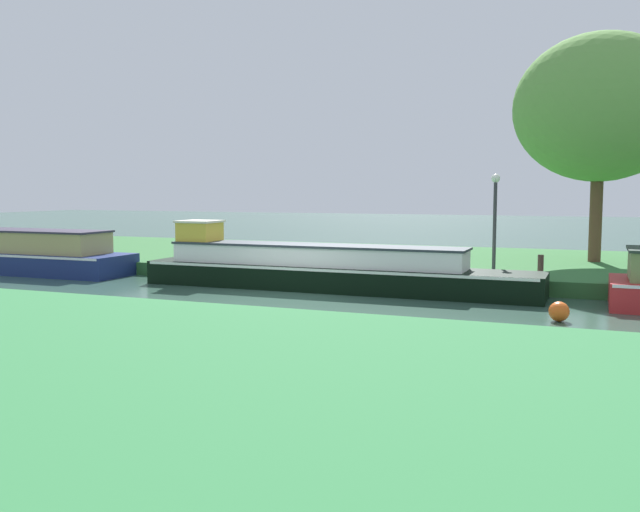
{
  "coord_description": "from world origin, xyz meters",
  "views": [
    {
      "loc": [
        7.31,
        -15.95,
        2.65
      ],
      "look_at": [
        0.43,
        1.2,
        0.9
      ],
      "focal_mm": 38.87,
      "sensor_mm": 36.0,
      "label": 1
    }
  ],
  "objects_px": {
    "channel_buoy": "(559,312)",
    "lamp_post": "(495,210)",
    "mooring_post_near": "(541,266)",
    "navy_narrowboat": "(40,254)",
    "black_barge": "(323,269)",
    "willow_tree_left": "(600,108)"
  },
  "relations": [
    {
      "from": "channel_buoy",
      "to": "willow_tree_left",
      "type": "bearing_deg",
      "value": 86.07
    },
    {
      "from": "navy_narrowboat",
      "to": "black_barge",
      "type": "bearing_deg",
      "value": 0.0
    },
    {
      "from": "willow_tree_left",
      "to": "channel_buoy",
      "type": "distance_m",
      "value": 10.2
    },
    {
      "from": "mooring_post_near",
      "to": "channel_buoy",
      "type": "xyz_separation_m",
      "value": [
        0.67,
        -4.04,
        -0.49
      ]
    },
    {
      "from": "black_barge",
      "to": "channel_buoy",
      "type": "relative_size",
      "value": 26.4
    },
    {
      "from": "navy_narrowboat",
      "to": "channel_buoy",
      "type": "height_order",
      "value": "navy_narrowboat"
    },
    {
      "from": "navy_narrowboat",
      "to": "willow_tree_left",
      "type": "height_order",
      "value": "willow_tree_left"
    },
    {
      "from": "lamp_post",
      "to": "mooring_post_near",
      "type": "xyz_separation_m",
      "value": [
        1.32,
        -0.94,
        -1.43
      ]
    },
    {
      "from": "willow_tree_left",
      "to": "mooring_post_near",
      "type": "xyz_separation_m",
      "value": [
        -1.28,
        -4.82,
        -4.52
      ]
    },
    {
      "from": "navy_narrowboat",
      "to": "channel_buoy",
      "type": "relative_size",
      "value": 15.09
    },
    {
      "from": "channel_buoy",
      "to": "lamp_post",
      "type": "bearing_deg",
      "value": 111.76
    },
    {
      "from": "lamp_post",
      "to": "mooring_post_near",
      "type": "bearing_deg",
      "value": -35.58
    },
    {
      "from": "navy_narrowboat",
      "to": "mooring_post_near",
      "type": "distance_m",
      "value": 15.31
    },
    {
      "from": "willow_tree_left",
      "to": "mooring_post_near",
      "type": "relative_size",
      "value": 12.13
    },
    {
      "from": "willow_tree_left",
      "to": "mooring_post_near",
      "type": "height_order",
      "value": "willow_tree_left"
    },
    {
      "from": "navy_narrowboat",
      "to": "lamp_post",
      "type": "height_order",
      "value": "lamp_post"
    },
    {
      "from": "black_barge",
      "to": "lamp_post",
      "type": "relative_size",
      "value": 4.0
    },
    {
      "from": "lamp_post",
      "to": "black_barge",
      "type": "bearing_deg",
      "value": -148.84
    },
    {
      "from": "channel_buoy",
      "to": "navy_narrowboat",
      "type": "bearing_deg",
      "value": 171.13
    },
    {
      "from": "black_barge",
      "to": "willow_tree_left",
      "type": "bearing_deg",
      "value": 43.43
    },
    {
      "from": "black_barge",
      "to": "mooring_post_near",
      "type": "distance_m",
      "value": 5.68
    },
    {
      "from": "black_barge",
      "to": "willow_tree_left",
      "type": "height_order",
      "value": "willow_tree_left"
    }
  ]
}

